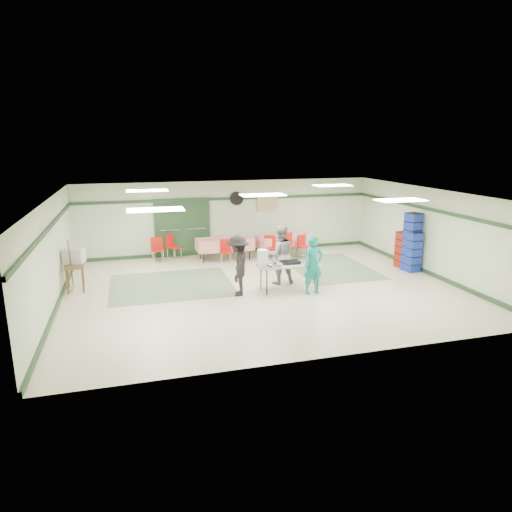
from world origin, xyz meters
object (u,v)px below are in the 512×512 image
object	(u,v)px
volunteer_grey	(280,254)
chair_a	(287,243)
serving_table	(289,266)
chair_d	(226,249)
crate_stack_red	(402,250)
dining_table_a	(283,240)
broom	(71,264)
crate_stack_blue_b	(413,252)
office_printer	(74,255)
chair_loose_b	(157,247)
chair_c	(303,244)
chair_loose_a	(172,244)
chair_b	(270,245)
volunteer_teal	(313,265)
printer_table	(74,269)
volunteer_dark	(238,266)
crate_stack_blue_a	(412,242)
dining_table_b	(225,244)

from	to	relation	value
volunteer_grey	chair_a	size ratio (longest dim) A/B	1.88
serving_table	chair_d	xyz separation A→B (m)	(-1.14, 3.30, -0.20)
serving_table	crate_stack_red	world-z (taller)	crate_stack_red
dining_table_a	chair_d	distance (m)	2.35
chair_a	broom	bearing A→B (deg)	-165.68
crate_stack_blue_b	office_printer	distance (m)	10.37
chair_loose_b	crate_stack_blue_b	size ratio (longest dim) A/B	0.66
volunteer_grey	crate_stack_red	xyz separation A→B (m)	(4.52, 0.64, -0.29)
chair_c	chair_loose_b	distance (m)	5.17
dining_table_a	chair_d	bearing A→B (deg)	-174.58
chair_loose_a	chair_b	bearing A→B (deg)	-61.68
serving_table	dining_table_a	world-z (taller)	dining_table_a
serving_table	crate_stack_red	xyz separation A→B (m)	(4.46, 1.29, -0.12)
serving_table	volunteer_teal	world-z (taller)	volunteer_teal
chair_a	office_printer	world-z (taller)	office_printer
chair_a	chair_c	size ratio (longest dim) A/B	1.11
chair_d	broom	xyz separation A→B (m)	(-4.78, -1.68, 0.24)
chair_a	printer_table	world-z (taller)	chair_a
volunteer_grey	printer_table	bearing A→B (deg)	-6.39
volunteer_dark	office_printer	xyz separation A→B (m)	(-4.35, 1.89, 0.12)
volunteer_dark	chair_a	world-z (taller)	volunteer_dark
chair_loose_a	office_printer	xyz separation A→B (m)	(-2.98, -2.48, 0.40)
chair_d	crate_stack_blue_b	world-z (taller)	crate_stack_blue_b
volunteer_dark	crate_stack_blue_b	world-z (taller)	volunteer_dark
chair_a	volunteer_grey	bearing A→B (deg)	-112.87
volunteer_grey	chair_loose_b	distance (m)	4.84
crate_stack_blue_a	office_printer	xyz separation A→B (m)	(-10.30, 1.04, 0.00)
volunteer_grey	office_printer	xyz separation A→B (m)	(-5.78, 1.20, 0.07)
dining_table_b	office_printer	bearing A→B (deg)	-158.52
office_printer	volunteer_teal	bearing A→B (deg)	-8.35
volunteer_dark	crate_stack_blue_a	xyz separation A→B (m)	(5.95, 0.85, 0.12)
volunteer_teal	printer_table	world-z (taller)	volunteer_teal
chair_loose_b	broom	xyz separation A→B (m)	(-2.53, -2.54, 0.22)
crate_stack_blue_a	printer_table	bearing A→B (deg)	175.52
chair_loose_a	printer_table	distance (m)	4.03
chair_loose_a	broom	distance (m)	4.10
dining_table_b	crate_stack_blue_b	world-z (taller)	crate_stack_blue_b
dining_table_b	broom	world-z (taller)	broom
dining_table_a	chair_loose_b	world-z (taller)	chair_loose_b
serving_table	chair_a	size ratio (longest dim) A/B	1.87
volunteer_grey	chair_a	distance (m)	2.91
dining_table_a	crate_stack_blue_b	xyz separation A→B (m)	(3.31, -3.17, 0.08)
chair_loose_b	printer_table	world-z (taller)	chair_loose_b
chair_loose_b	crate_stack_blue_a	world-z (taller)	crate_stack_blue_a
chair_a	chair_d	world-z (taller)	chair_a
serving_table	chair_b	distance (m)	3.33
dining_table_a	chair_loose_b	xyz separation A→B (m)	(-4.54, 0.28, -0.04)
volunteer_teal	chair_a	xyz separation A→B (m)	(0.57, 3.77, -0.24)
serving_table	chair_loose_b	bearing A→B (deg)	128.63
chair_d	chair_c	bearing A→B (deg)	10.14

